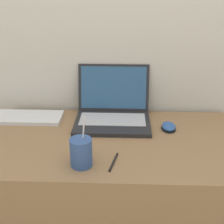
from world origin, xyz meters
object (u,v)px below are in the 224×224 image
laptop (113,110)px  computer_mouse (169,127)px  drink_cup (81,152)px  external_keyboard (23,117)px  pen (114,162)px

laptop → computer_mouse: 0.29m
drink_cup → computer_mouse: (0.38, 0.33, -0.05)m
drink_cup → external_keyboard: drink_cup is taller
external_keyboard → drink_cup: bearing=-49.0°
external_keyboard → pen: external_keyboard is taller
laptop → computer_mouse: (0.28, -0.09, -0.04)m
computer_mouse → drink_cup: bearing=-139.5°
pen → external_keyboard: bearing=141.0°
laptop → drink_cup: (-0.11, -0.42, 0.00)m
laptop → pen: size_ratio=2.87×
drink_cup → pen: drink_cup is taller
drink_cup → external_keyboard: 0.55m
external_keyboard → pen: bearing=-39.0°
laptop → external_keyboard: bearing=-178.8°
laptop → pen: 0.41m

